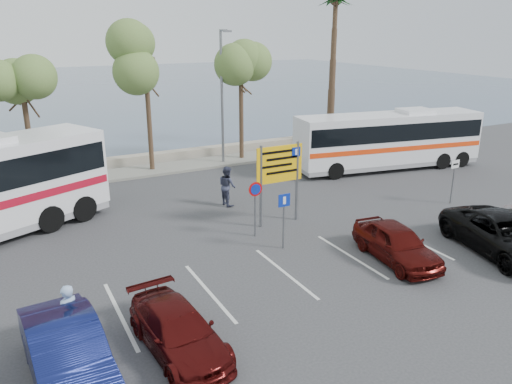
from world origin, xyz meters
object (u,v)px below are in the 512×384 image
car_red (396,243)px  pedestrian_far (227,186)px  street_lamp_right (222,91)px  suv_black (504,235)px  car_blue (68,356)px  direction_sign (280,170)px  coach_bus_right (388,142)px  car_maroon (178,331)px  pedestrian_near (69,317)px

car_red → pedestrian_far: (-2.94, 8.49, 0.27)m
street_lamp_right → suv_black: 17.90m
pedestrian_far → car_blue: bearing=132.5°
car_blue → suv_black: car_blue is taller
direction_sign → coach_bus_right: (10.40, 4.72, -0.77)m
street_lamp_right → car_red: bearing=-90.2°
street_lamp_right → car_maroon: size_ratio=1.95×
car_maroon → car_red: (8.94, 1.45, 0.10)m
car_red → pedestrian_near: bearing=-172.9°
car_blue → pedestrian_near: bearing=76.6°
street_lamp_right → car_blue: (-11.76, -17.02, -3.82)m
pedestrian_near → pedestrian_far: size_ratio=0.96×
pedestrian_far → direction_sign: bearing=-168.9°
suv_black → pedestrian_near: bearing=-172.5°
car_maroon → pedestrian_far: size_ratio=2.12×
direction_sign → pedestrian_far: bearing=107.2°
pedestrian_near → car_blue: bearing=50.0°
car_blue → car_red: size_ratio=1.16×
suv_black → pedestrian_far: 12.16m
car_maroon → coach_bus_right: bearing=28.6°
street_lamp_right → pedestrian_far: 8.50m
car_blue → car_maroon: (2.76, 0.00, -0.18)m
car_blue → coach_bus_right: bearing=25.7°
suv_black → pedestrian_near: 15.58m
street_lamp_right → pedestrian_far: street_lamp_right is taller
car_blue → suv_black: 15.76m
car_blue → street_lamp_right: bearing=51.6°
direction_sign → car_red: direction_sign is taller
coach_bus_right → pedestrian_near: coach_bus_right is taller
direction_sign → car_maroon: direction_sign is taller
direction_sign → car_red: (1.93, -5.25, -1.74)m
car_maroon → car_red: car_red is taller
car_blue → car_red: 11.79m
pedestrian_far → pedestrian_near: bearing=128.6°
coach_bus_right → direction_sign: bearing=-155.6°
suv_black → direction_sign: bearing=144.9°
pedestrian_far → street_lamp_right: bearing=-29.1°
car_blue → pedestrian_near: pedestrian_near is taller
street_lamp_right → coach_bus_right: (8.41, -5.60, -2.94)m
car_red → pedestrian_near: (-11.45, 0.05, 0.23)m
direction_sign → suv_black: (6.00, -6.70, -1.68)m
car_maroon → pedestrian_near: (-2.51, 1.50, 0.33)m
car_red → car_maroon: bearing=-163.4°
coach_bus_right → suv_black: (-4.41, -11.42, -0.91)m
pedestrian_near → pedestrian_far: 11.98m
street_lamp_right → car_red: (-0.06, -15.57, -3.91)m
car_red → pedestrian_far: size_ratio=2.10×
suv_black → street_lamp_right: bearing=116.3°
car_blue → suv_black: size_ratio=0.88×
coach_bus_right → car_red: coach_bus_right is taller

